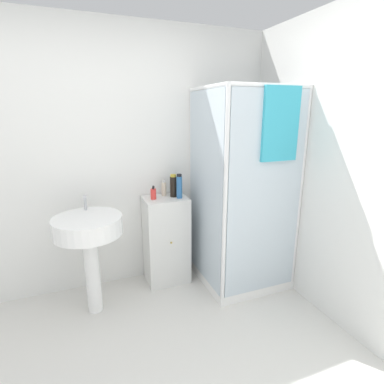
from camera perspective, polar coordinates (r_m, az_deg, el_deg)
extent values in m
cube|color=white|center=(2.95, -16.78, 5.53)|extent=(6.40, 0.06, 2.50)
cube|color=white|center=(3.34, 8.74, -14.95)|extent=(0.80, 0.80, 0.09)
cylinder|color=white|center=(3.50, 11.68, 2.54)|extent=(0.04, 0.04, 1.93)
cylinder|color=white|center=(3.16, -0.12, 1.47)|extent=(0.04, 0.04, 1.93)
cylinder|color=white|center=(2.91, 19.84, -0.67)|extent=(0.04, 0.04, 1.93)
cylinder|color=white|center=(2.48, 6.31, -2.49)|extent=(0.04, 0.04, 1.93)
cylinder|color=white|center=(2.58, 15.00, 19.04)|extent=(0.77, 0.04, 0.04)
cylinder|color=white|center=(3.23, 6.58, 18.59)|extent=(0.77, 0.04, 0.04)
cylinder|color=white|center=(2.72, 2.97, 19.29)|extent=(0.04, 0.77, 0.04)
cylinder|color=white|center=(3.11, 16.67, 18.21)|extent=(0.04, 0.77, 0.04)
cube|color=silver|center=(2.66, 13.79, -1.03)|extent=(0.73, 0.01, 1.80)
cube|color=silver|center=(2.80, 2.49, 0.23)|extent=(0.01, 0.73, 1.80)
cylinder|color=#B7BABF|center=(3.39, 9.51, -0.39)|extent=(0.02, 0.02, 1.44)
cylinder|color=#B7BABF|center=(3.23, 10.56, 12.16)|extent=(0.07, 0.07, 0.04)
cube|color=#38ADC6|center=(2.60, 16.56, 12.26)|extent=(0.34, 0.03, 0.60)
cube|color=silver|center=(3.09, -4.94, -9.07)|extent=(0.42, 0.33, 0.89)
sphere|color=gold|center=(2.92, -3.96, -9.62)|extent=(0.02, 0.02, 0.02)
cylinder|color=white|center=(2.80, -18.42, -14.47)|extent=(0.13, 0.13, 0.73)
cylinder|color=white|center=(2.62, -19.23, -6.08)|extent=(0.56, 0.56, 0.15)
cylinder|color=#B7BABF|center=(2.76, -19.67, -1.96)|extent=(0.02, 0.02, 0.13)
cube|color=#B7BABF|center=(2.71, -19.75, -1.05)|extent=(0.02, 0.07, 0.02)
cylinder|color=red|center=(2.89, -7.37, -0.39)|extent=(0.05, 0.05, 0.10)
cylinder|color=black|center=(2.87, -7.41, 0.77)|extent=(0.02, 0.02, 0.02)
cube|color=black|center=(2.85, -7.36, 1.02)|extent=(0.01, 0.03, 0.01)
cylinder|color=black|center=(2.94, -3.57, 1.00)|extent=(0.07, 0.07, 0.20)
cylinder|color=gold|center=(2.91, -3.60, 3.14)|extent=(0.06, 0.06, 0.02)
cylinder|color=#2D66A3|center=(2.89, -2.43, 0.89)|extent=(0.05, 0.05, 0.21)
cylinder|color=black|center=(2.86, -2.46, 3.21)|extent=(0.05, 0.05, 0.02)
cylinder|color=beige|center=(2.99, -5.37, 0.52)|extent=(0.05, 0.05, 0.13)
cylinder|color=silver|center=(2.97, -5.40, 1.93)|extent=(0.02, 0.02, 0.02)
cube|color=silver|center=(2.96, -5.35, 2.18)|extent=(0.01, 0.03, 0.01)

